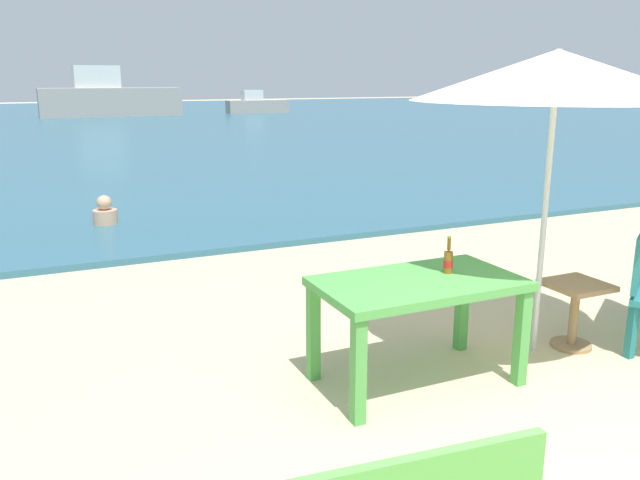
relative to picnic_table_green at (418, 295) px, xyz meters
The scene contains 9 objects.
ground_plane 1.33m from the picnic_table_green, 79.01° to the right, with size 120.00×120.00×0.00m, color beige.
sea_water 28.87m from the picnic_table_green, 89.56° to the left, with size 120.00×50.00×0.08m, color #2D6075.
picnic_table_green is the anchor object (origin of this frame).
beer_bottle_amber 0.34m from the picnic_table_green, ahead, with size 0.07×0.07×0.26m.
patio_umbrella 1.87m from the picnic_table_green, ahead, with size 2.10×2.10×2.30m.
side_table_wood 1.50m from the picnic_table_green, ahead, with size 0.44×0.44×0.54m.
swimmer_person 6.06m from the picnic_table_green, 103.48° to the left, with size 0.34×0.34×0.41m.
boat_fishing_trawler 34.28m from the picnic_table_green, 72.70° to the left, with size 3.57×0.97×1.30m.
boat_cargo_ship 33.20m from the picnic_table_green, 86.44° to the left, with size 7.19×1.96×2.62m.
Camera 1 is at (-2.60, -2.44, 2.11)m, focal length 36.40 mm.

